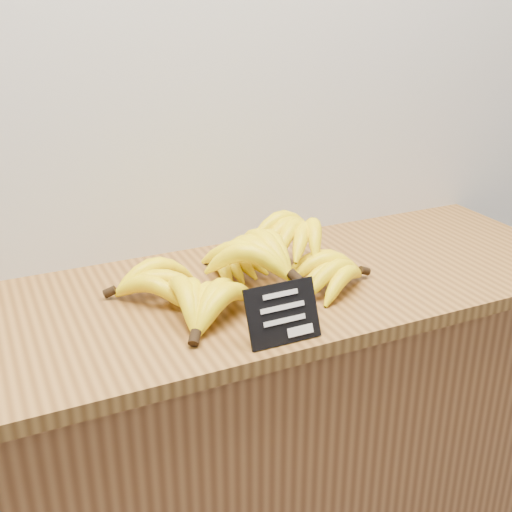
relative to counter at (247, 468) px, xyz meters
name	(u,v)px	position (x,y,z in m)	size (l,w,h in m)	color
counter	(247,468)	(0.00, 0.00, 0.00)	(1.36, 0.50, 0.90)	brown
counter_top	(246,294)	(0.00, 0.00, 0.47)	(1.56, 0.54, 0.03)	olive
chalkboard_sign	(283,313)	(-0.03, -0.22, 0.53)	(0.14, 0.01, 0.11)	black
banana_pile	(242,269)	(-0.02, -0.02, 0.53)	(0.54, 0.35, 0.13)	#FFEE0A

